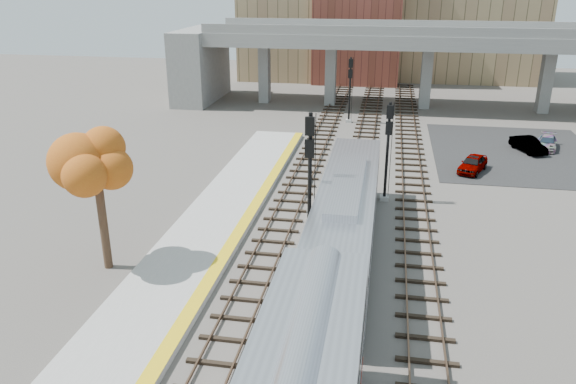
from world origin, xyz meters
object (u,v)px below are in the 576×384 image
(signal_mast_near, at_px, (310,181))
(signal_mast_far, at_px, (350,91))
(car_a, at_px, (473,164))
(car_b, at_px, (528,145))
(signal_mast_mid, at_px, (387,154))
(tree, at_px, (96,166))
(car_c, at_px, (547,143))
(locomotive, at_px, (346,216))

(signal_mast_near, relative_size, signal_mast_far, 1.15)
(car_a, xyz_separation_m, car_b, (5.43, 6.40, -0.01))
(signal_mast_near, distance_m, signal_mast_mid, 8.91)
(tree, xyz_separation_m, car_b, (26.30, 25.80, -4.95))
(signal_mast_near, height_order, signal_mast_far, signal_mast_near)
(tree, distance_m, car_b, 37.17)
(signal_mast_near, xyz_separation_m, signal_mast_far, (-0.00, 29.58, -0.68))
(car_c, bearing_deg, signal_mast_near, -112.98)
(tree, bearing_deg, car_c, 43.87)
(car_b, bearing_deg, signal_mast_near, -149.22)
(signal_mast_far, height_order, tree, tree)
(tree, height_order, car_c, tree)
(signal_mast_mid, bearing_deg, car_c, 46.96)
(signal_mast_mid, bearing_deg, signal_mast_near, -117.46)
(signal_mast_far, bearing_deg, car_c, -20.41)
(car_b, bearing_deg, signal_mast_far, 131.48)
(signal_mast_far, relative_size, car_a, 1.76)
(signal_mast_far, bearing_deg, locomotive, -86.00)
(car_b, bearing_deg, locomotive, -144.92)
(signal_mast_mid, relative_size, tree, 0.89)
(locomotive, bearing_deg, car_b, 57.38)
(signal_mast_near, distance_m, signal_mast_far, 29.59)
(tree, distance_m, car_a, 28.92)
(signal_mast_mid, distance_m, car_b, 18.48)
(signal_mast_mid, bearing_deg, car_b, 48.50)
(locomotive, relative_size, tree, 2.51)
(signal_mast_far, xyz_separation_m, car_c, (18.08, -6.72, -2.68))
(car_c, bearing_deg, tree, -120.77)
(car_c, bearing_deg, signal_mast_mid, -117.68)
(locomotive, relative_size, car_c, 4.94)
(signal_mast_near, relative_size, tree, 1.02)
(locomotive, height_order, car_c, locomotive)
(signal_mast_near, xyz_separation_m, car_a, (10.79, 15.19, -3.27))
(tree, bearing_deg, locomotive, 17.07)
(locomotive, relative_size, signal_mast_far, 2.83)
(signal_mast_far, bearing_deg, car_a, -53.14)
(locomotive, bearing_deg, signal_mast_mid, 76.55)
(signal_mast_mid, xyz_separation_m, car_c, (13.98, 14.96, -2.72))
(signal_mast_far, distance_m, car_a, 18.17)
(car_b, bearing_deg, car_a, -152.64)
(car_a, height_order, car_c, car_a)
(car_a, xyz_separation_m, car_c, (7.29, 7.66, -0.09))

